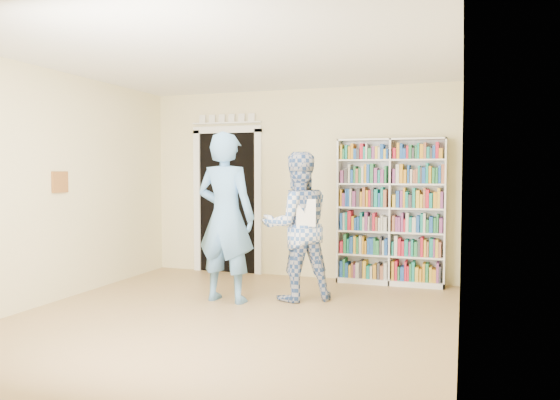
# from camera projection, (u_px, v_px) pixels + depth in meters

# --- Properties ---
(floor) EXTENTS (5.00, 5.00, 0.00)m
(floor) POSITION_uv_depth(u_px,v_px,m) (227.00, 320.00, 5.58)
(floor) COLOR #A68150
(floor) RESTS_ON ground
(ceiling) EXTENTS (5.00, 5.00, 0.00)m
(ceiling) POSITION_uv_depth(u_px,v_px,m) (226.00, 54.00, 5.44)
(ceiling) COLOR white
(ceiling) RESTS_ON wall_back
(wall_back) EXTENTS (4.50, 0.00, 4.50)m
(wall_back) POSITION_uv_depth(u_px,v_px,m) (298.00, 183.00, 7.88)
(wall_back) COLOR beige
(wall_back) RESTS_ON floor
(wall_left) EXTENTS (0.00, 5.00, 5.00)m
(wall_left) POSITION_uv_depth(u_px,v_px,m) (46.00, 187.00, 6.23)
(wall_left) COLOR beige
(wall_left) RESTS_ON floor
(wall_right) EXTENTS (0.00, 5.00, 5.00)m
(wall_right) POSITION_uv_depth(u_px,v_px,m) (461.00, 191.00, 4.80)
(wall_right) COLOR beige
(wall_right) RESTS_ON floor
(bookshelf) EXTENTS (1.43, 0.27, 1.96)m
(bookshelf) POSITION_uv_depth(u_px,v_px,m) (391.00, 211.00, 7.32)
(bookshelf) COLOR white
(bookshelf) RESTS_ON floor
(doorway) EXTENTS (1.10, 0.08, 2.43)m
(doorway) POSITION_uv_depth(u_px,v_px,m) (227.00, 194.00, 8.22)
(doorway) COLOR black
(doorway) RESTS_ON floor
(wall_art) EXTENTS (0.03, 0.25, 0.25)m
(wall_art) POSITION_uv_depth(u_px,v_px,m) (60.00, 182.00, 6.41)
(wall_art) COLOR brown
(wall_art) RESTS_ON wall_left
(man_blue) EXTENTS (0.76, 0.53, 1.98)m
(man_blue) POSITION_uv_depth(u_px,v_px,m) (226.00, 217.00, 6.36)
(man_blue) COLOR #588EC4
(man_blue) RESTS_ON floor
(man_plaid) EXTENTS (1.08, 1.02, 1.75)m
(man_plaid) POSITION_uv_depth(u_px,v_px,m) (297.00, 226.00, 6.44)
(man_plaid) COLOR #33589E
(man_plaid) RESTS_ON floor
(paper_sheet) EXTENTS (0.22, 0.05, 0.31)m
(paper_sheet) POSITION_uv_depth(u_px,v_px,m) (306.00, 213.00, 6.17)
(paper_sheet) COLOR white
(paper_sheet) RESTS_ON man_plaid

